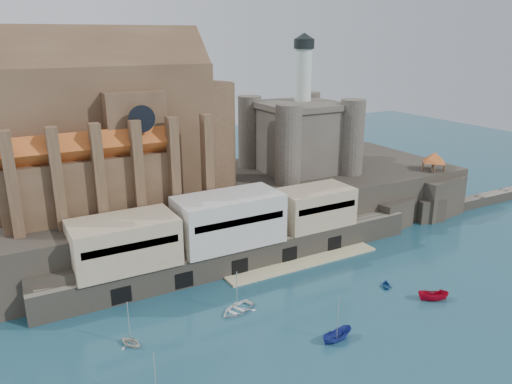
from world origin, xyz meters
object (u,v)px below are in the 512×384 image
object	(u,v)px
pavilion	(434,158)
boat_2	(337,340)
church	(112,132)
castle_keep	(299,133)

from	to	relation	value
pavilion	boat_2	size ratio (longest dim) A/B	1.34
church	castle_keep	world-z (taller)	church
castle_keep	boat_2	xyz separation A→B (m)	(-23.58, -44.67, -18.31)
church	boat_2	bearing A→B (deg)	-69.90
church	pavilion	xyz separation A→B (m)	(66.13, -15.85, -9.40)
pavilion	castle_keep	bearing A→B (deg)	149.82
pavilion	boat_2	distance (m)	59.06
church	boat_2	distance (m)	53.21
castle_keep	boat_2	bearing A→B (deg)	-117.82
pavilion	boat_2	xyz separation A→B (m)	(-49.50, -29.60, -12.73)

